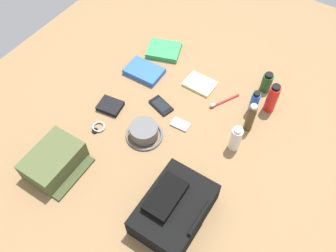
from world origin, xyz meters
TOP-DOWN VIEW (x-y plane):
  - ground_plane at (0.00, 0.00)m, footprint 2.64×2.02m
  - backpack at (0.32, 0.24)m, footprint 0.32×0.23m
  - toiletry_pouch at (0.42, -0.29)m, footprint 0.24×0.21m
  - bucket_hat at (0.08, -0.08)m, footprint 0.17×0.17m
  - shampoo_bottle at (-0.48, 0.26)m, footprint 0.05×0.05m
  - sunscreen_spray at (-0.37, 0.33)m, footprint 0.05×0.05m
  - deodorant_spray at (-0.32, 0.27)m, footprint 0.04×0.04m
  - cologne_bottle at (-0.22, 0.30)m, footprint 0.04×0.04m
  - toothpaste_tube at (-0.09, 0.29)m, footprint 0.05×0.05m
  - paperback_novel at (-0.42, -0.31)m, footprint 0.19×0.21m
  - travel_guidebook at (-0.24, -0.30)m, footprint 0.13×0.19m
  - cell_phone at (-0.10, -0.11)m, footprint 0.09×0.13m
  - media_player at (-0.06, 0.03)m, footprint 0.06×0.09m
  - wristwatch at (0.16, -0.28)m, footprint 0.07×0.06m
  - toothbrush at (-0.29, 0.13)m, footprint 0.15×0.09m
  - wallet at (0.04, -0.31)m, footprint 0.11×0.12m
  - notepad at (-0.32, -0.02)m, footprint 0.11×0.15m

SIDE VIEW (x-z plane):
  - ground_plane at x=0.00m, z-range -0.02..0.00m
  - media_player at x=-0.06m, z-range 0.00..0.01m
  - wristwatch at x=0.16m, z-range 0.00..0.01m
  - cell_phone at x=-0.10m, z-range 0.00..0.01m
  - toothbrush at x=-0.29m, z-range 0.00..0.02m
  - notepad at x=-0.32m, z-range 0.00..0.02m
  - wallet at x=0.04m, z-range 0.00..0.02m
  - paperback_novel at x=-0.42m, z-range 0.00..0.03m
  - travel_guidebook at x=-0.24m, z-range 0.00..0.03m
  - bucket_hat at x=0.08m, z-range 0.00..0.06m
  - toiletry_pouch at x=0.42m, z-range 0.00..0.10m
  - shampoo_bottle at x=-0.48m, z-range 0.00..0.11m
  - backpack at x=0.32m, z-range -0.01..0.13m
  - deodorant_spray at x=-0.32m, z-range 0.00..0.13m
  - toothpaste_tube at x=-0.09m, z-range 0.00..0.14m
  - sunscreen_spray at x=-0.37m, z-range 0.00..0.16m
  - cologne_bottle at x=-0.22m, z-range 0.00..0.16m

